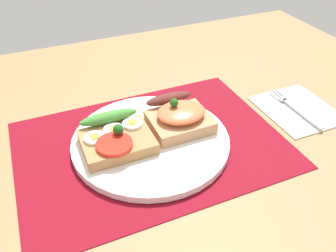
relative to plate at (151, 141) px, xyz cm
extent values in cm
cube|color=#99754A|center=(0.00, 0.00, -2.46)|extent=(120.00, 90.00, 3.20)
cube|color=maroon|center=(0.00, 0.00, -0.71)|extent=(41.82, 30.02, 0.30)
cylinder|color=white|center=(0.00, 0.00, 0.00)|extent=(25.07, 25.07, 1.13)
cube|color=#B77E4C|center=(-5.43, -0.31, 1.50)|extent=(10.63, 8.42, 1.88)
cylinder|color=red|center=(-6.32, -1.86, 2.75)|extent=(5.42, 5.42, 0.60)
ellipsoid|color=#418A33|center=(-5.43, 4.30, 3.35)|extent=(9.35, 2.20, 1.80)
sphere|color=#1E5919|center=(-5.08, -0.31, 3.85)|extent=(1.60, 1.60, 1.60)
cylinder|color=white|center=(-8.62, 0.80, 2.70)|extent=(3.14, 3.14, 0.50)
cylinder|color=yellow|center=(-8.62, 0.80, 3.03)|extent=(1.41, 1.41, 0.16)
cylinder|color=white|center=(-5.43, 1.60, 2.70)|extent=(3.14, 3.14, 0.50)
cylinder|color=yellow|center=(-5.43, 1.60, 3.03)|extent=(1.41, 1.41, 0.16)
cylinder|color=white|center=(-2.24, 1.99, 2.70)|extent=(3.14, 3.14, 0.50)
cylinder|color=yellow|center=(-2.24, 1.99, 3.03)|extent=(1.41, 1.41, 0.16)
cube|color=tan|center=(5.43, 0.79, 1.60)|extent=(9.72, 8.16, 2.07)
ellipsoid|color=#F37143|center=(5.60, 0.70, 3.58)|extent=(7.97, 6.53, 1.89)
ellipsoid|color=#5E261F|center=(5.43, 5.27, 3.54)|extent=(8.26, 2.20, 1.80)
sphere|color=#1E5919|center=(4.63, 1.39, 5.23)|extent=(1.40, 1.40, 1.40)
cube|color=white|center=(28.35, -1.33, -0.56)|extent=(12.44, 13.93, 0.60)
cube|color=#B7B7BC|center=(27.58, -3.33, -0.10)|extent=(0.80, 10.03, 0.32)
cube|color=#B7B7BC|center=(27.58, 1.88, -0.10)|extent=(1.50, 1.20, 0.32)
cube|color=#B7B7BC|center=(26.93, 3.88, -0.10)|extent=(0.32, 2.80, 0.32)
cube|color=#B7B7BC|center=(27.58, 3.88, -0.10)|extent=(0.32, 2.80, 0.32)
cube|color=#B7B7BC|center=(28.23, 3.88, -0.10)|extent=(0.32, 2.80, 0.32)
camera|label=1|loc=(-14.58, -40.93, 35.51)|focal=37.44mm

